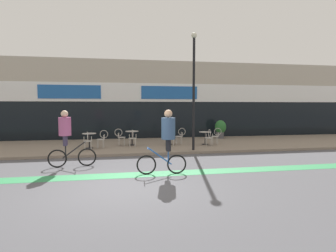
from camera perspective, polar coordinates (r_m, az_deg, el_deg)
name	(u,v)px	position (r m, az deg, el deg)	size (l,w,h in m)	color
ground_plane	(122,187)	(7.52, -9.99, -12.98)	(120.00, 120.00, 0.00)	#4C4C51
sidewalk_slab	(122,146)	(14.60, -9.99, -4.27)	(40.00, 5.50, 0.12)	gray
storefront_facade	(122,101)	(19.15, -10.09, 5.38)	(40.00, 4.06, 5.21)	#B2A899
bike_lane_stripe	(122,175)	(8.71, -9.99, -10.54)	(36.00, 0.70, 0.01)	#2D844C
bistro_table_0	(89,138)	(13.70, -16.76, -2.43)	(0.69, 0.69, 0.76)	black
bistro_table_1	(132,135)	(14.29, -7.84, -1.97)	(0.70, 0.70, 0.77)	black
bistro_table_2	(169,135)	(14.40, 0.24, -1.98)	(0.64, 0.64, 0.74)	black
bistro_table_3	(205,135)	(14.55, 8.10, -2.04)	(0.67, 0.67, 0.70)	black
cafe_chair_0_near	(88,140)	(13.08, -17.06, -2.84)	(0.43, 0.59, 0.90)	#B7B2AD
cafe_chair_0_side	(102,138)	(13.63, -14.15, -2.50)	(0.59, 0.43, 0.90)	#B7B2AD
cafe_chair_1_near	(133,137)	(13.68, -7.72, -2.38)	(0.42, 0.59, 0.90)	#B7B2AD
cafe_chair_1_side	(120,136)	(14.29, -10.35, -2.12)	(0.59, 0.44, 0.90)	#B7B2AD
cafe_chair_2_near	(171,136)	(13.78, 0.66, -2.29)	(0.45, 0.60, 0.90)	#B7B2AD
cafe_chair_2_side	(180,135)	(14.52, 2.67, -1.96)	(0.58, 0.41, 0.90)	#B7B2AD
cafe_chair_3_near	(209,136)	(13.95, 8.88, -2.26)	(0.42, 0.58, 0.90)	#B7B2AD
cafe_chair_3_side	(216,135)	(14.74, 10.42, -1.93)	(0.59, 0.44, 0.90)	#B7B2AD
planter_pot	(220,128)	(17.47, 11.35, -0.48)	(0.73, 0.73, 1.19)	#4C4C51
lamp_post	(194,84)	(12.61, 5.63, 9.18)	(0.26, 0.26, 5.54)	black
cyclist_0	(67,134)	(10.21, -21.18, -1.69)	(1.70, 0.54, 2.08)	black
cyclist_1	(167,136)	(8.53, -0.23, -2.17)	(1.64, 0.53, 2.12)	black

